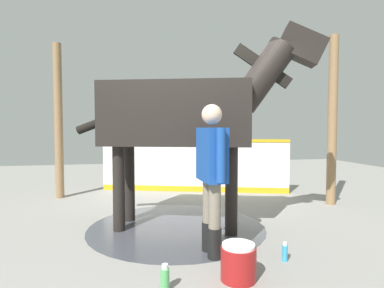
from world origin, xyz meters
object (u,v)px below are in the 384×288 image
Objects in this scene: wash_bucket at (238,262)px; bottle_spray at (165,278)px; bottle_shampoo at (285,252)px; handler at (212,169)px; horse at (187,114)px.

bottle_spray is (0.68, 0.05, -0.06)m from wash_bucket.
bottle_spray is at bearing 14.81° from bottle_shampoo.
handler reaches higher than bottle_shampoo.
horse reaches higher than bottle_shampoo.
horse is 2.12m from wash_bucket.
horse is 1.16m from handler.
wash_bucket is 1.46× the size of bottle_spray.
handler is 1.15m from bottle_shampoo.
bottle_shampoo is 1.33m from bottle_spray.
wash_bucket is (-0.19, 1.57, -1.41)m from horse.
handler is at bearing -24.20° from bottle_shampoo.
horse is 9.89× the size of wash_bucket.
handler is 1.21m from bottle_spray.
horse is 16.63× the size of bottle_shampoo.
wash_bucket is at bearing 95.38° from handler.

